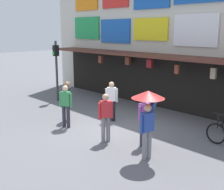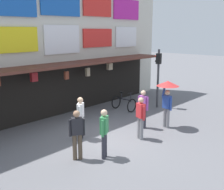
{
  "view_description": "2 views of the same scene",
  "coord_description": "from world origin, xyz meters",
  "px_view_note": "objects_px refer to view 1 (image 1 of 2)",
  "views": [
    {
      "loc": [
        7.93,
        -7.34,
        3.76
      ],
      "look_at": [
        -0.13,
        0.33,
        1.25
      ],
      "focal_mm": 46.44,
      "sensor_mm": 36.0,
      "label": 1
    },
    {
      "loc": [
        -7.52,
        -7.19,
        4.17
      ],
      "look_at": [
        0.98,
        0.46,
        1.55
      ],
      "focal_mm": 45.22,
      "sensor_mm": 36.0,
      "label": 2
    }
  ],
  "objects_px": {
    "pedestrian_in_green": "(66,104)",
    "pedestrian_in_blue": "(68,99)",
    "traffic_light_near": "(56,61)",
    "pedestrian_in_yellow": "(106,115)",
    "bicycle_parked": "(224,129)",
    "pedestrian_in_black": "(112,99)",
    "pedestrian_in_purple": "(144,118)",
    "pedestrian_with_umbrella": "(148,106)"
  },
  "relations": [
    {
      "from": "traffic_light_near",
      "to": "bicycle_parked",
      "type": "xyz_separation_m",
      "value": [
        8.89,
        0.99,
        -1.75
      ]
    },
    {
      "from": "pedestrian_in_purple",
      "to": "pedestrian_in_yellow",
      "type": "relative_size",
      "value": 1.0
    },
    {
      "from": "pedestrian_in_blue",
      "to": "pedestrian_with_umbrella",
      "type": "relative_size",
      "value": 0.81
    },
    {
      "from": "pedestrian_in_blue",
      "to": "pedestrian_in_green",
      "type": "distance_m",
      "value": 0.89
    },
    {
      "from": "traffic_light_near",
      "to": "pedestrian_in_green",
      "type": "relative_size",
      "value": 1.9
    },
    {
      "from": "traffic_light_near",
      "to": "pedestrian_with_umbrella",
      "type": "distance_m",
      "value": 8.32
    },
    {
      "from": "pedestrian_with_umbrella",
      "to": "pedestrian_in_blue",
      "type": "bearing_deg",
      "value": 173.93
    },
    {
      "from": "pedestrian_in_black",
      "to": "pedestrian_in_yellow",
      "type": "relative_size",
      "value": 1.0
    },
    {
      "from": "pedestrian_in_yellow",
      "to": "pedestrian_with_umbrella",
      "type": "xyz_separation_m",
      "value": [
        1.85,
        -0.04,
        0.69
      ]
    },
    {
      "from": "bicycle_parked",
      "to": "pedestrian_in_black",
      "type": "bearing_deg",
      "value": -162.45
    },
    {
      "from": "pedestrian_in_black",
      "to": "pedestrian_in_green",
      "type": "xyz_separation_m",
      "value": [
        -0.63,
        -1.86,
        0.0
      ]
    },
    {
      "from": "pedestrian_in_blue",
      "to": "pedestrian_in_black",
      "type": "xyz_separation_m",
      "value": [
        1.3,
        1.29,
        0.0
      ]
    },
    {
      "from": "bicycle_parked",
      "to": "pedestrian_in_black",
      "type": "height_order",
      "value": "pedestrian_in_black"
    },
    {
      "from": "pedestrian_in_purple",
      "to": "pedestrian_with_umbrella",
      "type": "bearing_deg",
      "value": -44.72
    },
    {
      "from": "bicycle_parked",
      "to": "pedestrian_in_green",
      "type": "height_order",
      "value": "pedestrian_in_green"
    },
    {
      "from": "pedestrian_in_black",
      "to": "traffic_light_near",
      "type": "bearing_deg",
      "value": 175.63
    },
    {
      "from": "traffic_light_near",
      "to": "pedestrian_in_green",
      "type": "bearing_deg",
      "value": -28.96
    },
    {
      "from": "traffic_light_near",
      "to": "pedestrian_with_umbrella",
      "type": "bearing_deg",
      "value": -14.93
    },
    {
      "from": "pedestrian_with_umbrella",
      "to": "traffic_light_near",
      "type": "bearing_deg",
      "value": 165.07
    },
    {
      "from": "traffic_light_near",
      "to": "pedestrian_in_yellow",
      "type": "bearing_deg",
      "value": -18.74
    },
    {
      "from": "pedestrian_in_purple",
      "to": "pedestrian_with_umbrella",
      "type": "relative_size",
      "value": 0.81
    },
    {
      "from": "traffic_light_near",
      "to": "pedestrian_in_black",
      "type": "distance_m",
      "value": 4.8
    },
    {
      "from": "traffic_light_near",
      "to": "pedestrian_with_umbrella",
      "type": "height_order",
      "value": "traffic_light_near"
    },
    {
      "from": "traffic_light_near",
      "to": "pedestrian_in_black",
      "type": "xyz_separation_m",
      "value": [
        4.63,
        -0.35,
        -1.19
      ]
    },
    {
      "from": "traffic_light_near",
      "to": "bicycle_parked",
      "type": "height_order",
      "value": "traffic_light_near"
    },
    {
      "from": "pedestrian_in_green",
      "to": "pedestrian_in_yellow",
      "type": "relative_size",
      "value": 1.0
    },
    {
      "from": "bicycle_parked",
      "to": "pedestrian_with_umbrella",
      "type": "bearing_deg",
      "value": -105.42
    },
    {
      "from": "pedestrian_in_green",
      "to": "pedestrian_in_blue",
      "type": "bearing_deg",
      "value": 139.61
    },
    {
      "from": "pedestrian_in_black",
      "to": "pedestrian_in_purple",
      "type": "bearing_deg",
      "value": -21.64
    },
    {
      "from": "pedestrian_in_blue",
      "to": "pedestrian_in_black",
      "type": "bearing_deg",
      "value": 44.6
    },
    {
      "from": "pedestrian_in_blue",
      "to": "pedestrian_in_yellow",
      "type": "height_order",
      "value": "same"
    },
    {
      "from": "pedestrian_in_yellow",
      "to": "pedestrian_in_purple",
      "type": "bearing_deg",
      "value": 31.87
    },
    {
      "from": "traffic_light_near",
      "to": "pedestrian_in_blue",
      "type": "bearing_deg",
      "value": -26.25
    },
    {
      "from": "bicycle_parked",
      "to": "pedestrian_in_yellow",
      "type": "relative_size",
      "value": 0.7
    },
    {
      "from": "pedestrian_in_purple",
      "to": "pedestrian_in_blue",
      "type": "bearing_deg",
      "value": -176.61
    },
    {
      "from": "traffic_light_near",
      "to": "pedestrian_in_blue",
      "type": "xyz_separation_m",
      "value": [
        3.33,
        -1.64,
        -1.19
      ]
    },
    {
      "from": "bicycle_parked",
      "to": "pedestrian_in_blue",
      "type": "height_order",
      "value": "pedestrian_in_blue"
    },
    {
      "from": "pedestrian_in_black",
      "to": "pedestrian_in_yellow",
      "type": "bearing_deg",
      "value": -48.45
    },
    {
      "from": "traffic_light_near",
      "to": "pedestrian_in_blue",
      "type": "distance_m",
      "value": 3.9
    },
    {
      "from": "pedestrian_in_green",
      "to": "pedestrian_with_umbrella",
      "type": "xyz_separation_m",
      "value": [
        4.02,
        0.07,
        0.69
      ]
    },
    {
      "from": "bicycle_parked",
      "to": "pedestrian_in_black",
      "type": "distance_m",
      "value": 4.5
    },
    {
      "from": "traffic_light_near",
      "to": "pedestrian_in_black",
      "type": "relative_size",
      "value": 1.9
    }
  ]
}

